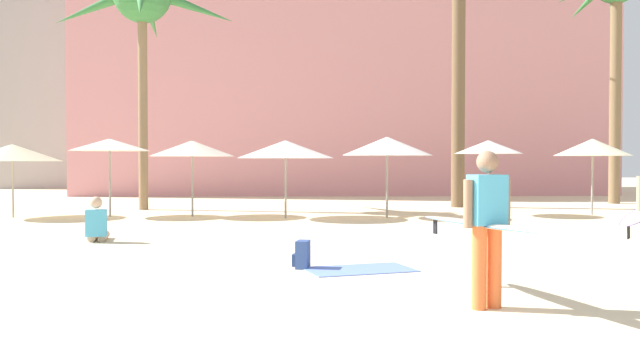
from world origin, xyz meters
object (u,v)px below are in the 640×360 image
at_px(cafe_umbrella_4, 387,146).
at_px(person_mid_right, 484,223).
at_px(person_near_left, 97,225).
at_px(cafe_umbrella_5, 285,149).
at_px(cafe_umbrella_2, 110,145).
at_px(cafe_umbrella_3, 488,147).
at_px(backpack, 302,255).
at_px(beach_towel, 359,269).
at_px(cafe_umbrella_6, 12,153).
at_px(cafe_umbrella_1, 192,149).
at_px(cafe_umbrella_0, 593,147).
at_px(palm_tree_left, 143,4).

distance_m(cafe_umbrella_4, person_mid_right, 11.89).
bearing_deg(person_near_left, cafe_umbrella_5, -44.03).
xyz_separation_m(cafe_umbrella_2, cafe_umbrella_3, (11.21, 0.00, -0.06)).
bearing_deg(cafe_umbrella_5, cafe_umbrella_4, 2.80).
height_order(cafe_umbrella_3, backpack, cafe_umbrella_3).
height_order(cafe_umbrella_3, beach_towel, cafe_umbrella_3).
xyz_separation_m(beach_towel, person_mid_right, (1.14, -2.54, 0.92)).
distance_m(cafe_umbrella_2, cafe_umbrella_6, 2.72).
xyz_separation_m(backpack, person_near_left, (-4.09, 3.56, 0.12)).
distance_m(cafe_umbrella_1, cafe_umbrella_2, 2.42).
relative_size(cafe_umbrella_6, beach_towel, 1.75).
relative_size(cafe_umbrella_5, person_near_left, 2.98).
relative_size(cafe_umbrella_0, person_near_left, 2.49).
distance_m(cafe_umbrella_6, person_near_left, 7.40).
relative_size(cafe_umbrella_2, person_mid_right, 0.79).
height_order(cafe_umbrella_1, person_near_left, cafe_umbrella_1).
distance_m(cafe_umbrella_1, cafe_umbrella_6, 5.11).
xyz_separation_m(cafe_umbrella_2, beach_towel, (6.37, -9.95, -2.10)).
bearing_deg(cafe_umbrella_0, beach_towel, -128.71).
bearing_deg(cafe_umbrella_3, person_mid_right, -106.49).
relative_size(cafe_umbrella_6, person_mid_right, 0.93).
bearing_deg(cafe_umbrella_1, beach_towel, -68.16).
height_order(beach_towel, person_mid_right, person_mid_right).
bearing_deg(beach_towel, palm_tree_left, 115.20).
bearing_deg(cafe_umbrella_4, cafe_umbrella_1, 174.00).
xyz_separation_m(cafe_umbrella_5, backpack, (0.37, -8.95, -1.76)).
bearing_deg(cafe_umbrella_1, cafe_umbrella_5, -15.05).
bearing_deg(cafe_umbrella_6, person_mid_right, -50.13).
bearing_deg(cafe_umbrella_0, cafe_umbrella_6, -178.78).
relative_size(cafe_umbrella_3, backpack, 5.36).
xyz_separation_m(cafe_umbrella_2, cafe_umbrella_5, (5.16, -0.82, -0.14)).
bearing_deg(cafe_umbrella_3, cafe_umbrella_5, -172.28).
distance_m(cafe_umbrella_6, backpack, 12.67).
bearing_deg(palm_tree_left, person_near_left, -83.20).
height_order(cafe_umbrella_1, cafe_umbrella_5, cafe_umbrella_1).
bearing_deg(cafe_umbrella_0, cafe_umbrella_1, -179.19).
bearing_deg(cafe_umbrella_5, person_mid_right, -78.58).
bearing_deg(person_mid_right, cafe_umbrella_0, 130.57).
height_order(cafe_umbrella_6, person_near_left, cafe_umbrella_6).
distance_m(cafe_umbrella_6, beach_towel, 13.39).
bearing_deg(cafe_umbrella_4, palm_tree_left, 155.59).
xyz_separation_m(cafe_umbrella_4, cafe_umbrella_5, (-2.92, -0.14, -0.10)).
distance_m(cafe_umbrella_3, person_mid_right, 13.08).
relative_size(cafe_umbrella_4, person_near_left, 2.82).
bearing_deg(person_mid_right, cafe_umbrella_4, 156.63).
bearing_deg(cafe_umbrella_6, cafe_umbrella_1, 2.19).
height_order(cafe_umbrella_2, cafe_umbrella_4, cafe_umbrella_4).
relative_size(palm_tree_left, person_near_left, 8.82).
xyz_separation_m(cafe_umbrella_0, cafe_umbrella_3, (-3.21, -0.09, 0.00)).
height_order(cafe_umbrella_2, person_mid_right, cafe_umbrella_2).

